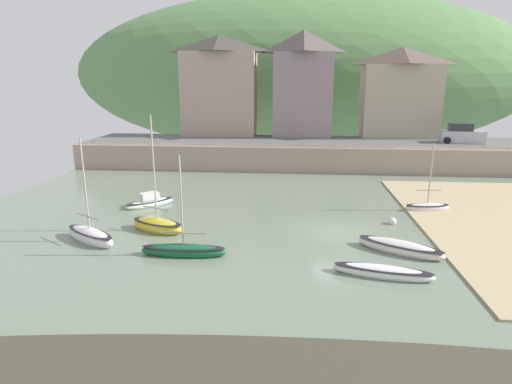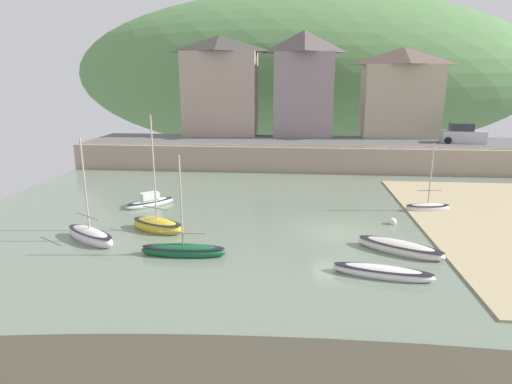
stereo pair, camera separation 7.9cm
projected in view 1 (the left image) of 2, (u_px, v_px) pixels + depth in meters
ground at (402, 321)px, 15.11m from camera, size 48.00×41.00×0.61m
quay_seawall at (320, 156)px, 40.98m from camera, size 48.00×9.40×2.40m
hillside_backdrop at (302, 75)px, 75.35m from camera, size 80.00×44.00×26.87m
waterfront_building_left at (220, 85)px, 47.67m from camera, size 8.44×4.89×10.86m
waterfront_building_centre at (303, 83)px, 46.81m from camera, size 6.60×5.72×11.30m
waterfront_building_right at (400, 92)px, 46.14m from camera, size 8.33×4.73×9.48m
dinghy_open_wooden at (150, 202)px, 29.49m from camera, size 3.24×3.08×1.10m
sailboat_far_left at (427, 207)px, 28.47m from camera, size 3.12×1.41×4.69m
sailboat_tall_mast at (184, 250)px, 21.17m from camera, size 4.31×1.01×5.24m
sailboat_white_hull at (157, 225)px, 24.60m from camera, size 3.63×2.46×6.90m
sailboat_blue_trim at (90, 236)px, 22.97m from camera, size 3.83×2.94×5.85m
sailboat_nearest_shore at (400, 248)px, 21.55m from camera, size 4.42×3.17×0.79m
rowboat_small_beached at (383, 272)px, 18.91m from camera, size 4.53×1.79×0.66m
parked_car_near_slipway at (462, 135)px, 42.38m from camera, size 4.27×2.16×1.95m
mooring_buoy at (392, 222)px, 25.82m from camera, size 0.50×0.50×0.50m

